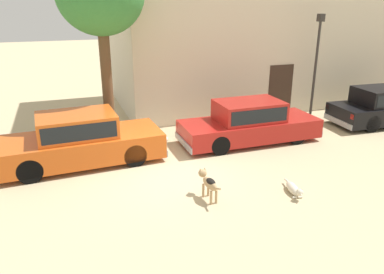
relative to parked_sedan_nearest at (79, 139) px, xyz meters
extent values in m
plane|color=tan|center=(2.20, -1.50, -0.75)|extent=(80.00, 80.00, 0.00)
cube|color=#D15619|center=(0.01, 0.00, -0.24)|extent=(4.78, 2.06, 0.72)
cube|color=#D15619|center=(-0.03, 0.00, 0.45)|extent=(2.23, 1.68, 0.65)
cube|color=black|center=(-0.03, 0.00, 0.46)|extent=(2.06, 1.70, 0.45)
cube|color=#999BA0|center=(2.34, 0.12, -0.49)|extent=(0.21, 1.80, 0.20)
sphere|color=silver|center=(2.33, 0.85, -0.07)|extent=(0.20, 0.20, 0.20)
sphere|color=silver|center=(2.40, -0.62, -0.07)|extent=(0.20, 0.20, 0.20)
cylinder|color=black|center=(1.38, 0.89, -0.41)|extent=(0.68, 0.23, 0.67)
cylinder|color=black|center=(1.46, -0.75, -0.41)|extent=(0.68, 0.23, 0.67)
cylinder|color=black|center=(-1.43, 0.75, -0.41)|extent=(0.68, 0.23, 0.67)
cylinder|color=black|center=(-1.35, -0.88, -0.41)|extent=(0.68, 0.23, 0.67)
cube|color=#AD1E19|center=(5.52, -0.02, -0.28)|extent=(4.69, 1.72, 0.62)
cube|color=#AD1E19|center=(5.47, -0.02, 0.35)|extent=(2.16, 1.47, 0.65)
cube|color=black|center=(5.47, -0.02, 0.36)|extent=(1.99, 1.49, 0.45)
cube|color=#999BA0|center=(7.84, -0.02, -0.49)|extent=(0.13, 1.66, 0.20)
cube|color=#999BA0|center=(3.20, -0.03, -0.49)|extent=(0.13, 1.66, 0.20)
sphere|color=silver|center=(7.87, 0.65, -0.14)|extent=(0.20, 0.20, 0.20)
sphere|color=silver|center=(7.87, -0.68, -0.14)|extent=(0.20, 0.20, 0.20)
cube|color=red|center=(3.20, 0.69, -0.13)|extent=(0.04, 0.18, 0.18)
cube|color=red|center=(3.20, -0.76, -0.13)|extent=(0.04, 0.18, 0.18)
cylinder|color=black|center=(6.92, 0.73, -0.43)|extent=(0.63, 0.20, 0.63)
cylinder|color=black|center=(6.93, -0.77, -0.43)|extent=(0.63, 0.20, 0.63)
cylinder|color=black|center=(4.11, 0.72, -0.43)|extent=(0.63, 0.20, 0.63)
cylinder|color=black|center=(4.12, -0.78, -0.43)|extent=(0.63, 0.20, 0.63)
cube|color=#999BA0|center=(9.38, 0.16, -0.49)|extent=(0.22, 1.66, 0.20)
cube|color=red|center=(9.42, 0.88, -0.10)|extent=(0.05, 0.18, 0.18)
cube|color=red|center=(9.34, -0.56, -0.10)|extent=(0.05, 0.18, 0.18)
cylinder|color=black|center=(10.29, 0.85, -0.43)|extent=(0.65, 0.24, 0.63)
cylinder|color=black|center=(10.21, -0.63, -0.43)|extent=(0.65, 0.24, 0.63)
cube|color=beige|center=(10.81, 5.36, 3.19)|extent=(17.35, 5.81, 7.88)
cube|color=#38281E|center=(8.21, 2.44, 0.30)|extent=(1.10, 0.02, 2.10)
cylinder|color=tan|center=(2.66, -3.12, -0.57)|extent=(0.06, 0.06, 0.35)
cylinder|color=tan|center=(2.80, -3.11, -0.57)|extent=(0.06, 0.06, 0.35)
cylinder|color=tan|center=(2.71, -3.52, -0.57)|extent=(0.06, 0.06, 0.35)
cylinder|color=tan|center=(2.84, -3.51, -0.57)|extent=(0.06, 0.06, 0.35)
ellipsoid|color=tan|center=(2.75, -3.32, -0.31)|extent=(0.25, 0.63, 0.26)
ellipsoid|color=black|center=(2.76, -3.36, -0.24)|extent=(0.21, 0.36, 0.14)
sphere|color=tan|center=(2.71, -2.94, -0.19)|extent=(0.21, 0.21, 0.21)
cone|color=tan|center=(2.70, -2.83, -0.21)|extent=(0.13, 0.13, 0.11)
cone|color=tan|center=(2.65, -2.94, -0.10)|extent=(0.08, 0.08, 0.09)
cone|color=tan|center=(2.77, -2.93, -0.10)|extent=(0.08, 0.08, 0.09)
cylinder|color=tan|center=(2.80, -3.70, -0.26)|extent=(0.07, 0.22, 0.12)
cylinder|color=beige|center=(4.87, -3.97, -0.72)|extent=(0.11, 0.08, 0.06)
cylinder|color=beige|center=(4.73, -3.95, -0.72)|extent=(0.11, 0.08, 0.06)
ellipsoid|color=beige|center=(4.86, -3.67, -0.63)|extent=(0.35, 0.70, 0.23)
sphere|color=beige|center=(4.78, -4.05, -0.53)|extent=(0.17, 0.17, 0.17)
cone|color=beige|center=(4.76, -4.14, -0.55)|extent=(0.11, 0.11, 0.10)
cone|color=beige|center=(4.83, -4.06, -0.46)|extent=(0.07, 0.07, 0.08)
cone|color=beige|center=(4.73, -4.04, -0.46)|extent=(0.07, 0.07, 0.08)
cylinder|color=beige|center=(4.94, -3.26, -0.62)|extent=(0.09, 0.24, 0.07)
cylinder|color=#2D2B28|center=(9.14, 1.54, 1.16)|extent=(0.10, 0.10, 3.80)
cube|color=#2D2B28|center=(9.14, 1.54, 3.20)|extent=(0.22, 0.22, 0.28)
sphere|color=silver|center=(9.14, 1.54, 3.20)|extent=(0.18, 0.18, 0.18)
cylinder|color=brown|center=(1.10, 1.58, 1.13)|extent=(0.35, 0.35, 3.76)
camera|label=1|loc=(-0.32, -10.75, 3.79)|focal=35.21mm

